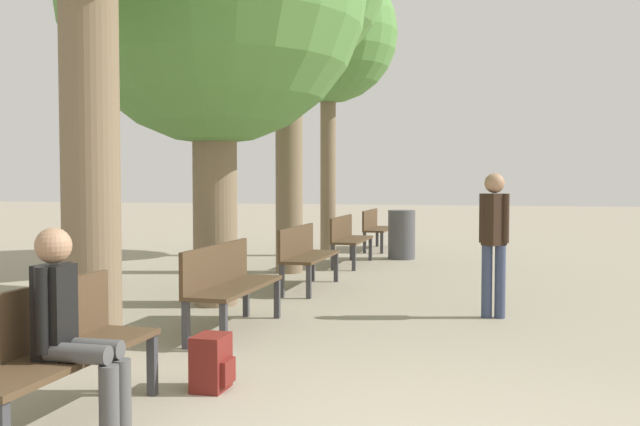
{
  "coord_description": "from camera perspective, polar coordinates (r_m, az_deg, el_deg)",
  "views": [
    {
      "loc": [
        0.43,
        -3.69,
        1.52
      ],
      "look_at": [
        -1.59,
        4.26,
        1.14
      ],
      "focal_mm": 40.0,
      "sensor_mm": 36.0,
      "label": 1
    }
  ],
  "objects": [
    {
      "name": "bench_row_1",
      "position": [
        7.21,
        -7.39,
        -5.32
      ],
      "size": [
        0.45,
        1.65,
        0.87
      ],
      "color": "#4C3823",
      "rests_on": "ground_plane"
    },
    {
      "name": "backpack",
      "position": [
        5.32,
        -8.65,
        -11.77
      ],
      "size": [
        0.26,
        0.29,
        0.4
      ],
      "color": "maroon",
      "rests_on": "ground_plane"
    },
    {
      "name": "bench_row_4",
      "position": [
        15.58,
        4.46,
        -1.03
      ],
      "size": [
        0.45,
        1.65,
        0.87
      ],
      "color": "#4C3823",
      "rests_on": "ground_plane"
    },
    {
      "name": "pedestrian_near",
      "position": [
        8.05,
        13.75,
        -1.74
      ],
      "size": [
        0.32,
        0.28,
        1.59
      ],
      "color": "#384260",
      "rests_on": "ground_plane"
    },
    {
      "name": "bench_row_2",
      "position": [
        9.94,
        -1.22,
        -3.11
      ],
      "size": [
        0.45,
        1.65,
        0.87
      ],
      "color": "#4C3823",
      "rests_on": "ground_plane"
    },
    {
      "name": "bench_row_0",
      "position": [
        4.68,
        -20.76,
        -9.81
      ],
      "size": [
        0.45,
        1.65,
        0.87
      ],
      "color": "#4C3823",
      "rests_on": "ground_plane"
    },
    {
      "name": "person_seated",
      "position": [
        4.44,
        -19.24,
        -8.52
      ],
      "size": [
        0.55,
        0.31,
        1.24
      ],
      "color": "#4C4C4C",
      "rests_on": "ground_plane"
    },
    {
      "name": "tree_row_3",
      "position": [
        14.59,
        0.65,
        14.03
      ],
      "size": [
        2.77,
        2.77,
        5.82
      ],
      "color": "#7A664C",
      "rests_on": "ground_plane"
    },
    {
      "name": "bench_row_3",
      "position": [
        12.74,
        2.25,
        -1.84
      ],
      "size": [
        0.45,
        1.65,
        0.87
      ],
      "color": "#4C3823",
      "rests_on": "ground_plane"
    },
    {
      "name": "trash_bin",
      "position": [
        13.82,
        6.55,
        -1.72
      ],
      "size": [
        0.52,
        0.52,
        0.94
      ],
      "color": "#4C4C51",
      "rests_on": "ground_plane"
    }
  ]
}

